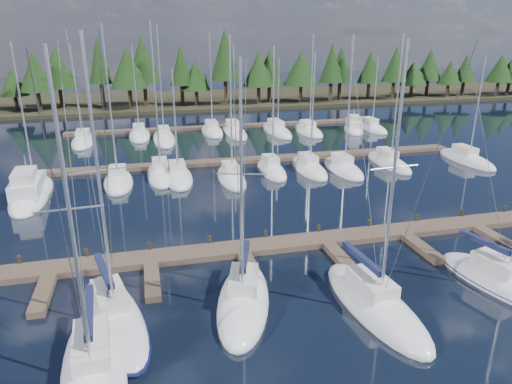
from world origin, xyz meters
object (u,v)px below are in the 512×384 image
object	(u,v)px
main_dock	(327,243)
front_sailboat_3	(374,303)
front_sailboat_4	(500,282)
motor_yacht_right	(354,128)
front_sailboat_0	(94,371)
front_sailboat_2	(243,300)
motor_yacht_left	(29,195)
front_sailboat_1	(114,317)

from	to	relation	value
main_dock	front_sailboat_3	world-z (taller)	front_sailboat_3
front_sailboat_4	motor_yacht_right	xyz separation A→B (m)	(11.26, 43.10, 0.16)
front_sailboat_0	front_sailboat_2	bearing A→B (deg)	27.13
front_sailboat_3	motor_yacht_left	bearing A→B (deg)	133.70
front_sailboat_4	main_dock	bearing A→B (deg)	136.34
front_sailboat_0	front_sailboat_4	world-z (taller)	front_sailboat_0
front_sailboat_4	front_sailboat_2	bearing A→B (deg)	173.53
front_sailboat_4	motor_yacht_right	bearing A→B (deg)	75.36
front_sailboat_1	motor_yacht_left	distance (m)	22.07
front_sailboat_4	front_sailboat_0	bearing A→B (deg)	-174.62
main_dock	front_sailboat_2	size ratio (longest dim) A/B	3.18
front_sailboat_2	motor_yacht_right	size ratio (longest dim) A/B	1.69
front_sailboat_0	front_sailboat_4	bearing A→B (deg)	5.38
front_sailboat_0	front_sailboat_3	size ratio (longest dim) A/B	0.99
front_sailboat_2	front_sailboat_3	distance (m)	7.08
front_sailboat_3	motor_yacht_left	xyz separation A→B (m)	(-21.64, 22.65, 0.23)
front_sailboat_3	motor_yacht_right	world-z (taller)	front_sailboat_3
front_sailboat_1	motor_yacht_right	xyz separation A→B (m)	(33.05, 41.29, 0.15)
motor_yacht_left	motor_yacht_right	world-z (taller)	motor_yacht_left
front_sailboat_1	front_sailboat_4	xyz separation A→B (m)	(21.79, -1.81, -0.01)
front_sailboat_0	front_sailboat_3	bearing A→B (deg)	7.26
front_sailboat_2	front_sailboat_0	bearing A→B (deg)	-152.87
motor_yacht_left	motor_yacht_right	xyz separation A→B (m)	(41.12, 20.75, -0.08)
motor_yacht_right	front_sailboat_3	bearing A→B (deg)	-114.17
main_dock	motor_yacht_left	xyz separation A→B (m)	(-22.09, 14.94, 0.31)
front_sailboat_0	front_sailboat_3	xyz separation A→B (m)	(14.23, 1.81, 0.00)
front_sailboat_1	front_sailboat_2	size ratio (longest dim) A/B	1.08
motor_yacht_right	motor_yacht_left	bearing A→B (deg)	-153.22
front_sailboat_3	front_sailboat_4	distance (m)	8.23
front_sailboat_2	main_dock	bearing A→B (deg)	38.23
front_sailboat_4	front_sailboat_3	bearing A→B (deg)	-177.90
front_sailboat_1	front_sailboat_4	size ratio (longest dim) A/B	1.21
main_dock	front_sailboat_0	size ratio (longest dim) A/B	3.03
front_sailboat_2	motor_yacht_left	world-z (taller)	front_sailboat_2
main_dock	front_sailboat_2	distance (m)	9.22
motor_yacht_left	motor_yacht_right	distance (m)	46.06
main_dock	front_sailboat_3	distance (m)	7.72
motor_yacht_left	motor_yacht_right	size ratio (longest dim) A/B	1.17
front_sailboat_0	motor_yacht_right	xyz separation A→B (m)	(33.71, 45.21, 0.15)
front_sailboat_2	motor_yacht_right	distance (m)	49.03
main_dock	front_sailboat_4	world-z (taller)	front_sailboat_4
front_sailboat_0	front_sailboat_2	xyz separation A→B (m)	(7.44, 3.82, 0.00)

